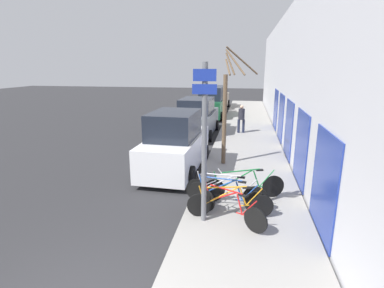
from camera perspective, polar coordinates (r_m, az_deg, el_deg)
ground_plane at (r=15.23m, az=0.62°, el=0.05°), size 80.00×80.00×0.00m
sidewalk_curb at (r=17.74m, az=10.46°, el=2.15°), size 3.20×32.00×0.15m
building_facade at (r=17.37m, az=16.85°, el=11.99°), size 0.23×32.00×6.50m
signpost at (r=6.89m, az=2.37°, el=0.50°), size 0.55×0.15×3.78m
bicycle_0 at (r=7.47m, az=7.04°, el=-11.87°), size 1.78×1.22×0.84m
bicycle_1 at (r=7.66m, az=7.27°, el=-11.17°), size 2.14×0.48×0.84m
bicycle_2 at (r=8.03m, az=6.64°, el=-9.79°), size 2.17×0.65×0.88m
bicycle_3 at (r=8.22m, az=6.42°, el=-9.08°), size 2.24×0.52×0.91m
bicycle_4 at (r=8.67m, az=9.86°, el=-7.96°), size 2.28×0.86×0.90m
parked_car_0 at (r=11.09m, az=-3.21°, el=-0.10°), size 2.08×4.46×2.26m
parked_car_1 at (r=17.02m, az=0.99°, el=4.91°), size 2.15×4.81×2.11m
parked_car_2 at (r=23.01m, az=3.79°, el=7.64°), size 2.16×4.61×2.33m
parked_car_3 at (r=28.12m, az=4.83°, el=8.71°), size 2.11×4.58×2.09m
pedestrian_near at (r=17.16m, az=9.39°, el=5.13°), size 0.41×0.35×1.58m
street_tree at (r=11.31m, az=6.55°, el=6.38°), size 1.25×1.38×4.38m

